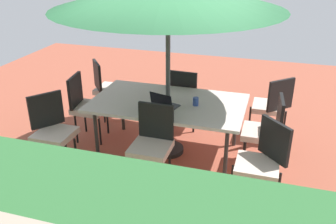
# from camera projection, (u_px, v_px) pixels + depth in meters

# --- Properties ---
(ground_plane) EXTENTS (10.00, 10.00, 0.02)m
(ground_plane) POSITION_uv_depth(u_px,v_px,m) (168.00, 152.00, 5.25)
(ground_plane) COLOR #9E4C38
(dining_table) EXTENTS (2.04, 1.19, 0.76)m
(dining_table) POSITION_uv_depth(u_px,v_px,m) (168.00, 105.00, 4.94)
(dining_table) COLOR silver
(dining_table) RESTS_ON ground_plane
(chair_northwest) EXTENTS (0.59, 0.59, 0.98)m
(chair_northwest) POSITION_uv_depth(u_px,v_px,m) (262.00, 160.00, 3.99)
(chair_northwest) COLOR beige
(chair_northwest) RESTS_ON ground_plane
(chair_northeast) EXTENTS (0.58, 0.58, 0.98)m
(chair_northeast) POSITION_uv_depth(u_px,v_px,m) (52.00, 128.00, 4.67)
(chair_northeast) COLOR beige
(chair_northeast) RESTS_ON ground_plane
(chair_southeast) EXTENTS (0.58, 0.58, 0.98)m
(chair_southeast) POSITION_uv_depth(u_px,v_px,m) (107.00, 86.00, 6.05)
(chair_southeast) COLOR beige
(chair_southeast) RESTS_ON ground_plane
(chair_east) EXTENTS (0.49, 0.48, 0.98)m
(chair_east) POSITION_uv_depth(u_px,v_px,m) (86.00, 104.00, 5.38)
(chair_east) COLOR beige
(chair_east) RESTS_ON ground_plane
(chair_south) EXTENTS (0.46, 0.47, 0.98)m
(chair_south) POSITION_uv_depth(u_px,v_px,m) (185.00, 95.00, 5.70)
(chair_south) COLOR beige
(chair_south) RESTS_ON ground_plane
(chair_southwest) EXTENTS (0.59, 0.59, 0.98)m
(chair_southwest) POSITION_uv_depth(u_px,v_px,m) (272.00, 104.00, 5.37)
(chair_southwest) COLOR beige
(chair_southwest) RESTS_ON ground_plane
(chair_north) EXTENTS (0.46, 0.46, 0.98)m
(chair_north) POSITION_uv_depth(u_px,v_px,m) (152.00, 141.00, 4.37)
(chair_north) COLOR beige
(chair_north) RESTS_ON ground_plane
(chair_west) EXTENTS (0.48, 0.47, 0.98)m
(chair_west) POSITION_uv_depth(u_px,v_px,m) (266.00, 129.00, 4.66)
(chair_west) COLOR beige
(chair_west) RESTS_ON ground_plane
(laptop) EXTENTS (0.37, 0.32, 0.21)m
(laptop) POSITION_uv_depth(u_px,v_px,m) (164.00, 104.00, 4.74)
(laptop) COLOR #2D2D33
(laptop) RESTS_ON dining_table
(cup) EXTENTS (0.07, 0.07, 0.11)m
(cup) POSITION_uv_depth(u_px,v_px,m) (196.00, 101.00, 4.79)
(cup) COLOR #334C99
(cup) RESTS_ON dining_table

